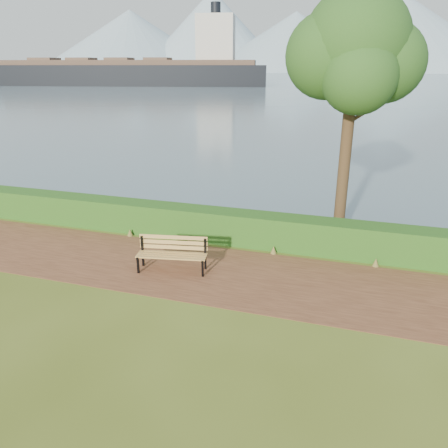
% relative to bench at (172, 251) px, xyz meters
% --- Properties ---
extents(ground, '(140.00, 140.00, 0.00)m').
position_rel_bench_xyz_m(ground, '(0.83, -0.16, -0.55)').
color(ground, '#4B5518').
rests_on(ground, ground).
extents(path, '(40.00, 3.40, 0.01)m').
position_rel_bench_xyz_m(path, '(0.83, 0.14, -0.54)').
color(path, '#522D1C').
rests_on(path, ground).
extents(hedge, '(32.00, 0.85, 1.00)m').
position_rel_bench_xyz_m(hedge, '(0.83, 2.44, -0.05)').
color(hedge, '#1B4413').
rests_on(hedge, ground).
extents(water, '(700.00, 510.00, 0.00)m').
position_rel_bench_xyz_m(water, '(0.83, 259.84, -0.54)').
color(water, '#435E6C').
rests_on(water, ground).
extents(mountains, '(585.00, 190.00, 70.00)m').
position_rel_bench_xyz_m(mountains, '(-8.35, 405.89, 27.15)').
color(mountains, '#839FAF').
rests_on(mountains, ground).
extents(bench, '(1.96, 0.89, 0.95)m').
position_rel_bench_xyz_m(bench, '(0.00, 0.00, 0.00)').
color(bench, black).
rests_on(bench, ground).
extents(tree, '(3.99, 3.30, 7.72)m').
position_rel_bench_xyz_m(tree, '(4.14, 4.03, 5.19)').
color(tree, '#342115').
rests_on(tree, ground).
extents(cargo_ship, '(74.74, 26.74, 22.45)m').
position_rel_bench_xyz_m(cargo_ship, '(-55.01, 102.37, 2.80)').
color(cargo_ship, black).
rests_on(cargo_ship, ground).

